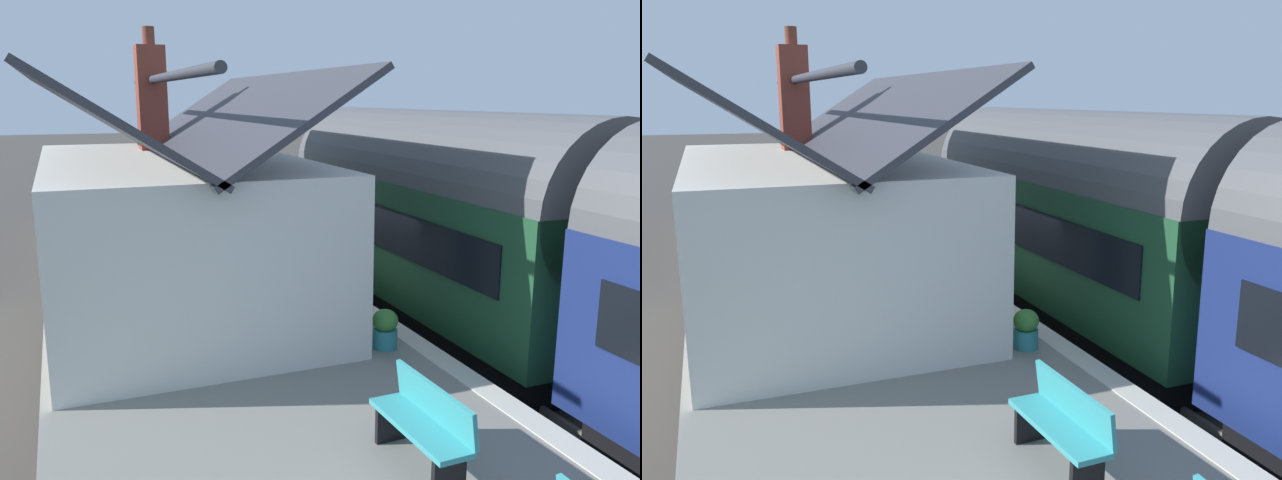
% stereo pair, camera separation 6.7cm
% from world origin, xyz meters
% --- Properties ---
extents(ground_plane, '(160.00, 160.00, 0.00)m').
position_xyz_m(ground_plane, '(0.00, 0.00, 0.00)').
color(ground_plane, '#423D38').
extents(platform, '(32.00, 5.57, 0.84)m').
position_xyz_m(platform, '(0.00, 3.79, 0.42)').
color(platform, gray).
rests_on(platform, ground).
extents(platform_edge_coping, '(32.00, 0.36, 0.02)m').
position_xyz_m(platform_edge_coping, '(0.00, 1.18, 0.85)').
color(platform_edge_coping, beige).
rests_on(platform_edge_coping, platform).
extents(rail_near, '(52.00, 0.08, 0.14)m').
position_xyz_m(rail_near, '(0.00, -1.62, 0.07)').
color(rail_near, gray).
rests_on(rail_near, ground).
extents(rail_far, '(52.00, 0.08, 0.14)m').
position_xyz_m(rail_far, '(0.00, -0.18, 0.07)').
color(rail_far, gray).
rests_on(rail_far, ground).
extents(station_building, '(8.39, 4.58, 5.10)m').
position_xyz_m(station_building, '(1.13, 4.27, 2.30)').
color(station_building, white).
rests_on(station_building, platform).
extents(bench_by_lamp, '(1.40, 0.45, 0.88)m').
position_xyz_m(bench_by_lamp, '(9.19, 3.01, 1.32)').
color(bench_by_lamp, teal).
rests_on(bench_by_lamp, platform).
extents(bench_platform_end, '(1.42, 0.49, 0.88)m').
position_xyz_m(bench_platform_end, '(11.11, 3.02, 1.32)').
color(bench_platform_end, teal).
rests_on(bench_platform_end, platform).
extents(bench_mid_platform, '(1.41, 0.47, 0.88)m').
position_xyz_m(bench_mid_platform, '(-5.52, 2.86, 1.32)').
color(bench_mid_platform, teal).
rests_on(bench_mid_platform, platform).
extents(planter_under_sign, '(0.51, 0.51, 0.81)m').
position_xyz_m(planter_under_sign, '(7.48, 4.39, 1.29)').
color(planter_under_sign, '#9E5138').
rests_on(planter_under_sign, platform).
extents(planter_edge_far, '(0.39, 0.39, 0.60)m').
position_xyz_m(planter_edge_far, '(-2.49, 1.73, 1.15)').
color(planter_edge_far, teal).
rests_on(planter_edge_far, platform).
extents(lamp_post_platform, '(0.32, 0.50, 4.01)m').
position_xyz_m(lamp_post_platform, '(6.99, 1.74, 3.61)').
color(lamp_post_platform, black).
rests_on(lamp_post_platform, platform).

